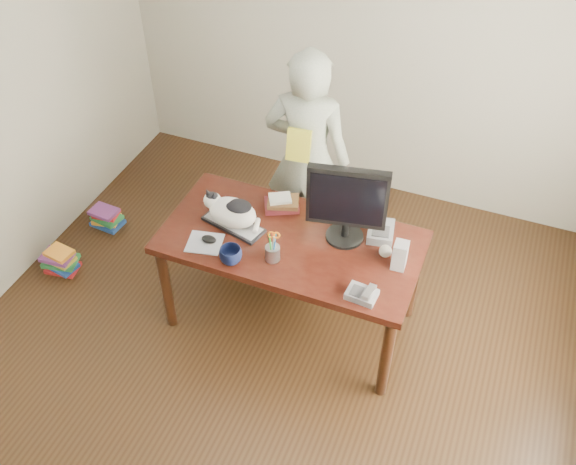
{
  "coord_description": "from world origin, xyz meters",
  "views": [
    {
      "loc": [
        1.04,
        -2.05,
        3.46
      ],
      "look_at": [
        0.0,
        0.55,
        0.85
      ],
      "focal_mm": 40.0,
      "sensor_mm": 36.0,
      "label": 1
    }
  ],
  "objects_px": {
    "calculator": "(381,232)",
    "book_pile_b": "(106,217)",
    "cat": "(231,211)",
    "mouse": "(209,239)",
    "desk": "(295,248)",
    "keyboard": "(234,224)",
    "pen_cup": "(273,252)",
    "book_pile_a": "(61,261)",
    "phone": "(362,294)",
    "baseball": "(385,251)",
    "person": "(307,159)",
    "book_stack": "(282,203)",
    "coffee_mug": "(231,255)",
    "speaker": "(400,255)",
    "monitor": "(347,202)"
  },
  "relations": [
    {
      "from": "cat",
      "to": "book_pile_b",
      "type": "height_order",
      "value": "cat"
    },
    {
      "from": "desk",
      "to": "book_stack",
      "type": "height_order",
      "value": "book_stack"
    },
    {
      "from": "cat",
      "to": "mouse",
      "type": "height_order",
      "value": "cat"
    },
    {
      "from": "mouse",
      "to": "coffee_mug",
      "type": "bearing_deg",
      "value": -39.6
    },
    {
      "from": "keyboard",
      "to": "mouse",
      "type": "bearing_deg",
      "value": -97.52
    },
    {
      "from": "baseball",
      "to": "calculator",
      "type": "xyz_separation_m",
      "value": [
        -0.07,
        0.16,
        -0.01
      ]
    },
    {
      "from": "desk",
      "to": "book_pile_b",
      "type": "xyz_separation_m",
      "value": [
        -1.72,
        0.27,
        -0.53
      ]
    },
    {
      "from": "monitor",
      "to": "book_pile_b",
      "type": "height_order",
      "value": "monitor"
    },
    {
      "from": "monitor",
      "to": "person",
      "type": "distance_m",
      "value": 0.79
    },
    {
      "from": "pen_cup",
      "to": "mouse",
      "type": "distance_m",
      "value": 0.42
    },
    {
      "from": "pen_cup",
      "to": "monitor",
      "type": "bearing_deg",
      "value": 43.22
    },
    {
      "from": "baseball",
      "to": "person",
      "type": "xyz_separation_m",
      "value": [
        -0.74,
        0.64,
        0.04
      ]
    },
    {
      "from": "desk",
      "to": "pen_cup",
      "type": "height_order",
      "value": "pen_cup"
    },
    {
      "from": "phone",
      "to": "baseball",
      "type": "distance_m",
      "value": 0.37
    },
    {
      "from": "desk",
      "to": "cat",
      "type": "distance_m",
      "value": 0.49
    },
    {
      "from": "desk",
      "to": "person",
      "type": "relative_size",
      "value": 0.97
    },
    {
      "from": "cat",
      "to": "phone",
      "type": "xyz_separation_m",
      "value": [
        0.94,
        -0.27,
        -0.09
      ]
    },
    {
      "from": "desk",
      "to": "calculator",
      "type": "distance_m",
      "value": 0.55
    },
    {
      "from": "keyboard",
      "to": "speaker",
      "type": "bearing_deg",
      "value": 16.32
    },
    {
      "from": "cat",
      "to": "calculator",
      "type": "xyz_separation_m",
      "value": [
        0.89,
        0.26,
        -0.09
      ]
    },
    {
      "from": "mouse",
      "to": "pen_cup",
      "type": "bearing_deg",
      "value": -10.8
    },
    {
      "from": "monitor",
      "to": "speaker",
      "type": "xyz_separation_m",
      "value": [
        0.37,
        -0.1,
        -0.21
      ]
    },
    {
      "from": "phone",
      "to": "book_pile_b",
      "type": "bearing_deg",
      "value": 169.07
    },
    {
      "from": "coffee_mug",
      "to": "speaker",
      "type": "relative_size",
      "value": 0.74
    },
    {
      "from": "monitor",
      "to": "baseball",
      "type": "bearing_deg",
      "value": -20.39
    },
    {
      "from": "speaker",
      "to": "person",
      "type": "distance_m",
      "value": 1.09
    },
    {
      "from": "baseball",
      "to": "person",
      "type": "distance_m",
      "value": 0.98
    },
    {
      "from": "book_stack",
      "to": "desk",
      "type": "bearing_deg",
      "value": -70.66
    },
    {
      "from": "baseball",
      "to": "book_pile_a",
      "type": "distance_m",
      "value": 2.44
    },
    {
      "from": "keyboard",
      "to": "calculator",
      "type": "relative_size",
      "value": 1.85
    },
    {
      "from": "keyboard",
      "to": "pen_cup",
      "type": "relative_size",
      "value": 1.93
    },
    {
      "from": "cat",
      "to": "book_pile_a",
      "type": "relative_size",
      "value": 1.48
    },
    {
      "from": "baseball",
      "to": "book_stack",
      "type": "height_order",
      "value": "book_stack"
    },
    {
      "from": "cat",
      "to": "monitor",
      "type": "xyz_separation_m",
      "value": [
        0.7,
        0.14,
        0.18
      ]
    },
    {
      "from": "cat",
      "to": "person",
      "type": "xyz_separation_m",
      "value": [
        0.23,
        0.73,
        -0.04
      ]
    },
    {
      "from": "book_stack",
      "to": "mouse",
      "type": "bearing_deg",
      "value": -145.03
    },
    {
      "from": "calculator",
      "to": "phone",
      "type": "bearing_deg",
      "value": -95.57
    },
    {
      "from": "desk",
      "to": "calculator",
      "type": "height_order",
      "value": "calculator"
    },
    {
      "from": "person",
      "to": "book_pile_b",
      "type": "height_order",
      "value": "person"
    },
    {
      "from": "speaker",
      "to": "baseball",
      "type": "height_order",
      "value": "speaker"
    },
    {
      "from": "pen_cup",
      "to": "book_pile_a",
      "type": "distance_m",
      "value": 1.86
    },
    {
      "from": "keyboard",
      "to": "calculator",
      "type": "xyz_separation_m",
      "value": [
        0.88,
        0.26,
        0.02
      ]
    },
    {
      "from": "keyboard",
      "to": "person",
      "type": "distance_m",
      "value": 0.77
    },
    {
      "from": "book_pile_a",
      "to": "desk",
      "type": "bearing_deg",
      "value": 9.03
    },
    {
      "from": "coffee_mug",
      "to": "person",
      "type": "distance_m",
      "value": 1.03
    },
    {
      "from": "pen_cup",
      "to": "baseball",
      "type": "height_order",
      "value": "pen_cup"
    },
    {
      "from": "calculator",
      "to": "book_pile_b",
      "type": "distance_m",
      "value": 2.33
    },
    {
      "from": "keyboard",
      "to": "book_pile_a",
      "type": "bearing_deg",
      "value": -158.25
    },
    {
      "from": "mouse",
      "to": "keyboard",
      "type": "bearing_deg",
      "value": 56.23
    },
    {
      "from": "monitor",
      "to": "pen_cup",
      "type": "height_order",
      "value": "monitor"
    }
  ]
}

